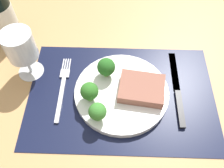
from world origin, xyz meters
TOP-DOWN VIEW (x-y plane):
  - ground_plane at (0.00, 0.00)cm, footprint 140.00×110.00cm
  - placemat at (0.00, 0.00)cm, footprint 46.53×31.02cm
  - plate at (0.00, 0.00)cm, footprint 23.21×23.21cm
  - steak at (4.81, 0.40)cm, footprint 11.78×9.86cm
  - broccoli_back_left at (-3.92, 4.77)cm, footprint 4.50×4.50cm
  - broccoli_near_fork at (-7.45, -2.46)cm, footprint 4.24×4.24cm
  - broccoli_center at (-5.27, -7.52)cm, footprint 4.03×4.03cm
  - fork at (-15.01, 1.42)cm, footprint 2.40×19.20cm
  - knife at (14.14, 0.53)cm, footprint 1.80×23.00cm
  - wine_glass at (-24.24, 6.55)cm, footprint 7.40×7.40cm

SIDE VIEW (x-z plane):
  - ground_plane at x=0.00cm, z-range -3.00..0.00cm
  - placemat at x=0.00cm, z-range 0.00..0.30cm
  - fork at x=-15.01cm, z-range 0.30..0.80cm
  - knife at x=14.14cm, z-range 0.20..1.00cm
  - plate at x=0.00cm, z-range 0.30..1.90cm
  - steak at x=4.81cm, z-range 1.90..4.37cm
  - broccoli_center at x=-5.27cm, z-range 2.33..7.50cm
  - broccoli_back_left at x=-3.92cm, z-range 2.31..7.79cm
  - broccoli_near_fork at x=-7.45cm, z-range 2.38..7.83cm
  - wine_glass at x=-24.24cm, z-range 2.40..16.14cm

